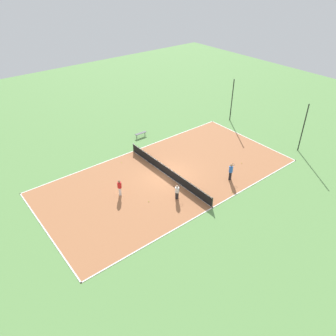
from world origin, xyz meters
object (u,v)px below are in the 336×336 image
object	(u,v)px
tennis_ball_near_net	(232,192)
player_coach_red	(120,187)
fence_post_back_right	(303,128)
tennis_net	(168,171)
tennis_ball_far_baseline	(242,163)
bench	(141,134)
tennis_ball_midcourt	(121,162)
tennis_ball_right_alley	(149,202)
player_near_white	(177,191)
fence_post_back_left	(232,100)
player_near_blue	(231,171)

from	to	relation	value
tennis_ball_near_net	player_coach_red	bearing A→B (deg)	-126.87
player_coach_red	fence_post_back_right	distance (m)	19.78
tennis_net	player_coach_red	bearing A→B (deg)	-93.63
tennis_ball_near_net	tennis_ball_far_baseline	xyz separation A→B (m)	(-2.66, 4.39, 0.00)
bench	tennis_ball_midcourt	size ratio (longest dim) A/B	21.15
tennis_ball_right_alley	tennis_ball_near_net	world-z (taller)	same
fence_post_back_right	tennis_ball_midcourt	bearing A→B (deg)	-120.88
player_near_white	fence_post_back_left	bearing A→B (deg)	2.59
tennis_ball_midcourt	fence_post_back_right	world-z (taller)	fence_post_back_right
bench	player_coach_red	distance (m)	10.99
tennis_ball_midcourt	tennis_ball_right_alley	xyz separation A→B (m)	(6.80, -1.49, 0.00)
player_near_blue	tennis_ball_midcourt	bearing A→B (deg)	101.05
player_near_blue	tennis_ball_midcourt	distance (m)	10.92
player_coach_red	tennis_ball_midcourt	xyz separation A→B (m)	(-4.44, 2.86, -0.84)
fence_post_back_left	tennis_ball_far_baseline	bearing A→B (deg)	-40.98
bench	tennis_ball_right_alley	world-z (taller)	bench
player_near_blue	tennis_ball_right_alley	bearing A→B (deg)	140.84
fence_post_back_right	player_near_white	bearing A→B (deg)	-96.38
player_near_blue	fence_post_back_left	xyz separation A→B (m)	(-8.94, 9.78, 1.64)
player_near_white	player_near_blue	size ratio (longest dim) A/B	0.82
player_near_white	player_coach_red	world-z (taller)	player_coach_red
tennis_net	tennis_ball_midcourt	size ratio (longest dim) A/B	173.32
tennis_ball_far_baseline	fence_post_back_right	distance (m)	7.50
bench	player_near_blue	world-z (taller)	player_near_blue
player_near_blue	tennis_ball_far_baseline	bearing A→B (deg)	-3.68
player_coach_red	fence_post_back_left	size ratio (longest dim) A/B	0.29
fence_post_back_left	player_near_white	bearing A→B (deg)	-62.51
player_near_white	tennis_ball_midcourt	bearing A→B (deg)	70.03
tennis_net	fence_post_back_left	world-z (taller)	fence_post_back_left
player_near_white	player_near_blue	world-z (taller)	player_near_blue
bench	fence_post_back_left	xyz separation A→B (m)	(3.33, 11.37, 2.25)
tennis_net	player_near_blue	size ratio (longest dim) A/B	7.01
player_near_white	fence_post_back_left	size ratio (longest dim) A/B	0.26
player_near_white	player_coach_red	bearing A→B (deg)	110.62
tennis_net	player_near_white	size ratio (longest dim) A/B	8.57
tennis_ball_right_alley	player_near_blue	bearing A→B (deg)	75.54
tennis_ball_near_net	fence_post_back_left	distance (m)	15.50
player_coach_red	tennis_ball_midcourt	distance (m)	5.35
player_near_white	tennis_ball_right_alley	bearing A→B (deg)	127.85
tennis_ball_near_net	fence_post_back_left	bearing A→B (deg)	133.12
player_coach_red	tennis_ball_far_baseline	xyz separation A→B (m)	(3.22, 12.24, -0.84)
bench	tennis_ball_far_baseline	size ratio (longest dim) A/B	21.15
player_near_blue	player_coach_red	world-z (taller)	player_near_blue
tennis_ball_right_alley	tennis_ball_far_baseline	bearing A→B (deg)	85.47
player_near_white	player_coach_red	distance (m)	4.97
tennis_net	fence_post_back_right	xyz separation A→B (m)	(4.89, 13.92, 2.12)
player_near_blue	tennis_ball_near_net	bearing A→B (deg)	-157.07
tennis_ball_far_baseline	fence_post_back_left	size ratio (longest dim) A/B	0.01
player_near_white	tennis_ball_near_net	size ratio (longest dim) A/B	20.22
tennis_net	player_near_blue	xyz separation A→B (m)	(4.06, 4.14, 0.47)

